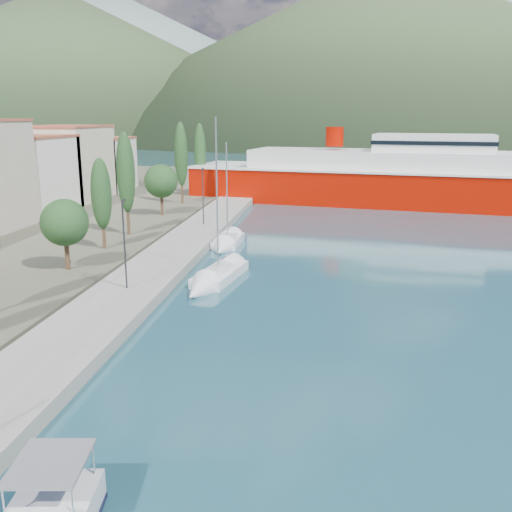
# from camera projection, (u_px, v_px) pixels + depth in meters

# --- Properties ---
(ground) EXTENTS (1400.00, 1400.00, 0.00)m
(ground) POSITION_uv_depth(u_px,v_px,m) (313.00, 167.00, 139.44)
(ground) COLOR #224F5C
(quay) EXTENTS (5.00, 88.00, 0.80)m
(quay) POSITION_uv_depth(u_px,v_px,m) (172.00, 255.00, 50.01)
(quay) COLOR gray
(quay) RESTS_ON ground
(hills_far) EXTENTS (1480.00, 900.00, 180.00)m
(hills_far) POSITION_uv_depth(u_px,v_px,m) (468.00, 50.00, 583.24)
(hills_far) COLOR slate
(hills_far) RESTS_ON ground
(hills_near) EXTENTS (1010.00, 520.00, 115.00)m
(hills_near) POSITION_uv_depth(u_px,v_px,m) (485.00, 55.00, 358.17)
(hills_near) COLOR #384D2C
(hills_near) RESTS_ON ground
(tree_row) EXTENTS (3.97, 63.67, 10.85)m
(tree_row) POSITION_uv_depth(u_px,v_px,m) (127.00, 183.00, 56.14)
(tree_row) COLOR #47301E
(tree_row) RESTS_ON land_strip
(lamp_posts) EXTENTS (0.15, 46.43, 6.06)m
(lamp_posts) POSITION_uv_depth(u_px,v_px,m) (127.00, 239.00, 38.77)
(lamp_posts) COLOR #2D2D33
(lamp_posts) RESTS_ON quay
(sailboat_near) EXTENTS (3.95, 9.41, 13.14)m
(sailboat_near) POSITION_uv_depth(u_px,v_px,m) (209.00, 283.00, 41.92)
(sailboat_near) COLOR silver
(sailboat_near) RESTS_ON ground
(sailboat_mid) EXTENTS (2.46, 7.39, 10.81)m
(sailboat_mid) POSITION_uv_depth(u_px,v_px,m) (225.00, 246.00, 53.96)
(sailboat_mid) COLOR silver
(sailboat_mid) RESTS_ON ground
(ferry) EXTENTS (58.12, 22.37, 11.30)m
(ferry) POSITION_uv_depth(u_px,v_px,m) (390.00, 180.00, 80.72)
(ferry) COLOR #A10C00
(ferry) RESTS_ON ground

